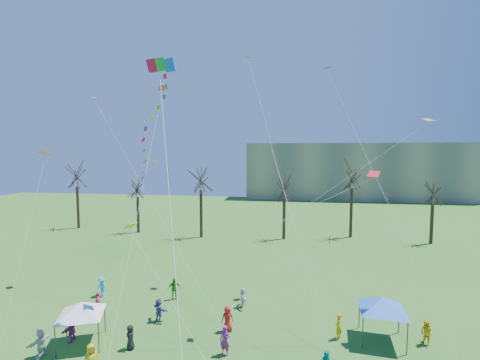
# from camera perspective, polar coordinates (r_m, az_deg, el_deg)

# --- Properties ---
(distant_building) EXTENTS (60.00, 14.00, 15.00)m
(distant_building) POSITION_cam_1_polar(r_m,az_deg,el_deg) (97.26, 19.47, 1.47)
(distant_building) COLOR gray
(distant_building) RESTS_ON ground
(bare_tree_row) EXTENTS (71.14, 9.54, 11.49)m
(bare_tree_row) POSITION_cam_1_polar(r_m,az_deg,el_deg) (49.34, 5.25, -1.29)
(bare_tree_row) COLOR black
(bare_tree_row) RESTS_ON ground
(big_box_kite) EXTENTS (3.65, 6.55, 19.62)m
(big_box_kite) POSITION_cam_1_polar(r_m,az_deg,el_deg) (20.77, -14.57, 7.08)
(big_box_kite) COLOR #E7103C
(big_box_kite) RESTS_ON ground
(canopy_tent_white) EXTENTS (3.52, 3.52, 2.85)m
(canopy_tent_white) POSITION_cam_1_polar(r_m,az_deg,el_deg) (25.44, -25.51, -19.19)
(canopy_tent_white) COLOR #3F3F44
(canopy_tent_white) RESTS_ON ground
(canopy_tent_blue) EXTENTS (3.99, 3.99, 3.01)m
(canopy_tent_blue) POSITION_cam_1_polar(r_m,az_deg,el_deg) (25.40, 23.12, -18.82)
(canopy_tent_blue) COLOR #3F3F44
(canopy_tent_blue) RESTS_ON ground
(festival_crowd) EXTENTS (26.18, 13.88, 1.86)m
(festival_crowd) POSITION_cam_1_polar(r_m,az_deg,el_deg) (23.57, -7.63, -24.96)
(festival_crowd) COLOR red
(festival_crowd) RESTS_ON ground
(small_kites_aloft) EXTENTS (29.14, 18.56, 29.14)m
(small_kites_aloft) POSITION_cam_1_polar(r_m,az_deg,el_deg) (23.86, -0.89, 5.97)
(small_kites_aloft) COLOR #F3550C
(small_kites_aloft) RESTS_ON ground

